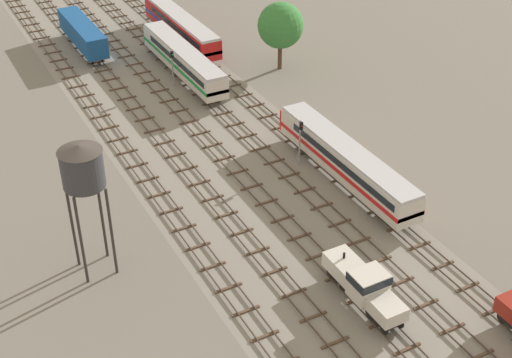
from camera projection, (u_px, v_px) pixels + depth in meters
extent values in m
plane|color=slate|center=(210.00, 144.00, 75.81)|extent=(480.00, 480.00, 0.00)
cube|color=gray|center=(210.00, 144.00, 75.81)|extent=(20.95, 176.00, 0.01)
cube|color=#47382D|center=(125.00, 159.00, 72.78)|extent=(0.07, 126.00, 0.15)
cube|color=#47382D|center=(138.00, 156.00, 73.35)|extent=(0.07, 126.00, 0.15)
cube|color=brown|center=(265.00, 336.00, 52.14)|extent=(2.40, 0.22, 0.14)
cube|color=brown|center=(246.00, 311.00, 54.35)|extent=(2.40, 0.22, 0.14)
cube|color=brown|center=(228.00, 288.00, 56.56)|extent=(2.40, 0.22, 0.14)
cube|color=brown|center=(212.00, 266.00, 58.77)|extent=(2.40, 0.22, 0.14)
cube|color=brown|center=(198.00, 247.00, 60.98)|extent=(2.40, 0.22, 0.14)
cube|color=brown|center=(184.00, 228.00, 63.19)|extent=(2.40, 0.22, 0.14)
cube|color=brown|center=(171.00, 211.00, 65.40)|extent=(2.40, 0.22, 0.14)
cube|color=brown|center=(159.00, 195.00, 67.62)|extent=(2.40, 0.22, 0.14)
cube|color=brown|center=(148.00, 180.00, 69.83)|extent=(2.40, 0.22, 0.14)
cube|color=brown|center=(137.00, 165.00, 72.04)|extent=(2.40, 0.22, 0.14)
cube|color=brown|center=(127.00, 152.00, 74.25)|extent=(2.40, 0.22, 0.14)
cube|color=brown|center=(118.00, 140.00, 76.46)|extent=(2.40, 0.22, 0.14)
cube|color=brown|center=(109.00, 128.00, 78.67)|extent=(2.40, 0.22, 0.14)
cube|color=brown|center=(100.00, 117.00, 80.88)|extent=(2.40, 0.22, 0.14)
cube|color=brown|center=(92.00, 106.00, 83.10)|extent=(2.40, 0.22, 0.14)
cube|color=brown|center=(85.00, 96.00, 85.31)|extent=(2.40, 0.22, 0.14)
cube|color=brown|center=(78.00, 86.00, 87.52)|extent=(2.40, 0.22, 0.14)
cube|color=brown|center=(71.00, 77.00, 89.73)|extent=(2.40, 0.22, 0.14)
cube|color=brown|center=(65.00, 69.00, 91.94)|extent=(2.40, 0.22, 0.14)
cube|color=brown|center=(58.00, 60.00, 94.15)|extent=(2.40, 0.22, 0.14)
cube|color=brown|center=(53.00, 53.00, 96.37)|extent=(2.40, 0.22, 0.14)
cube|color=brown|center=(47.00, 45.00, 98.58)|extent=(2.40, 0.22, 0.14)
cube|color=brown|center=(42.00, 38.00, 100.79)|extent=(2.40, 0.22, 0.14)
cube|color=brown|center=(36.00, 31.00, 103.00)|extent=(2.40, 0.22, 0.14)
cube|color=brown|center=(32.00, 24.00, 105.21)|extent=(2.40, 0.22, 0.14)
cube|color=brown|center=(27.00, 18.00, 107.42)|extent=(2.40, 0.22, 0.14)
cube|color=brown|center=(22.00, 12.00, 109.63)|extent=(2.40, 0.22, 0.14)
cube|color=brown|center=(18.00, 6.00, 111.85)|extent=(2.40, 0.22, 0.14)
cube|color=brown|center=(14.00, 1.00, 114.06)|extent=(2.40, 0.22, 0.14)
cube|color=#47382D|center=(163.00, 149.00, 74.46)|extent=(0.07, 126.00, 0.15)
cube|color=#47382D|center=(176.00, 146.00, 75.03)|extent=(0.07, 126.00, 0.15)
cube|color=brown|center=(335.00, 343.00, 51.61)|extent=(2.40, 0.22, 0.14)
cube|color=brown|center=(313.00, 317.00, 53.82)|extent=(2.40, 0.22, 0.14)
cube|color=brown|center=(293.00, 293.00, 56.03)|extent=(2.40, 0.22, 0.14)
cube|color=brown|center=(274.00, 271.00, 58.24)|extent=(2.40, 0.22, 0.14)
cube|color=brown|center=(257.00, 251.00, 60.45)|extent=(2.40, 0.22, 0.14)
cube|color=brown|center=(241.00, 232.00, 62.66)|extent=(2.40, 0.22, 0.14)
cube|color=brown|center=(226.00, 215.00, 64.87)|extent=(2.40, 0.22, 0.14)
cube|color=brown|center=(212.00, 198.00, 67.09)|extent=(2.40, 0.22, 0.14)
cube|color=brown|center=(199.00, 183.00, 69.30)|extent=(2.40, 0.22, 0.14)
cube|color=brown|center=(187.00, 169.00, 71.51)|extent=(2.40, 0.22, 0.14)
cube|color=brown|center=(175.00, 155.00, 73.72)|extent=(2.40, 0.22, 0.14)
cube|color=brown|center=(165.00, 143.00, 75.93)|extent=(2.40, 0.22, 0.14)
cube|color=brown|center=(154.00, 131.00, 78.14)|extent=(2.40, 0.22, 0.14)
cube|color=brown|center=(145.00, 119.00, 80.35)|extent=(2.40, 0.22, 0.14)
cube|color=brown|center=(135.00, 108.00, 82.57)|extent=(2.40, 0.22, 0.14)
cube|color=brown|center=(127.00, 98.00, 84.78)|extent=(2.40, 0.22, 0.14)
cube|color=brown|center=(119.00, 89.00, 86.99)|extent=(2.40, 0.22, 0.14)
cube|color=brown|center=(111.00, 79.00, 89.20)|extent=(2.40, 0.22, 0.14)
cube|color=brown|center=(103.00, 71.00, 91.41)|extent=(2.40, 0.22, 0.14)
cube|color=brown|center=(96.00, 62.00, 93.62)|extent=(2.40, 0.22, 0.14)
cube|color=brown|center=(89.00, 54.00, 95.83)|extent=(2.40, 0.22, 0.14)
cube|color=brown|center=(83.00, 47.00, 98.05)|extent=(2.40, 0.22, 0.14)
cube|color=brown|center=(77.00, 40.00, 100.26)|extent=(2.40, 0.22, 0.14)
cube|color=brown|center=(71.00, 33.00, 102.47)|extent=(2.40, 0.22, 0.14)
cube|color=brown|center=(65.00, 26.00, 104.68)|extent=(2.40, 0.22, 0.14)
cube|color=brown|center=(60.00, 20.00, 106.89)|extent=(2.40, 0.22, 0.14)
cube|color=brown|center=(54.00, 14.00, 109.10)|extent=(2.40, 0.22, 0.14)
cube|color=brown|center=(49.00, 8.00, 111.32)|extent=(2.40, 0.22, 0.14)
cube|color=brown|center=(45.00, 2.00, 113.53)|extent=(2.40, 0.22, 0.14)
cube|color=#47382D|center=(200.00, 140.00, 76.14)|extent=(0.07, 126.00, 0.15)
cube|color=#47382D|center=(212.00, 137.00, 76.71)|extent=(0.07, 126.00, 0.15)
cube|color=brown|center=(407.00, 349.00, 51.07)|extent=(2.40, 0.22, 0.14)
cube|color=brown|center=(382.00, 323.00, 53.29)|extent=(2.40, 0.22, 0.14)
cube|color=brown|center=(359.00, 299.00, 55.50)|extent=(2.40, 0.22, 0.14)
cube|color=brown|center=(338.00, 277.00, 57.71)|extent=(2.40, 0.22, 0.14)
cube|color=brown|center=(318.00, 256.00, 59.92)|extent=(2.40, 0.22, 0.14)
cube|color=brown|center=(299.00, 237.00, 62.13)|extent=(2.40, 0.22, 0.14)
cube|color=brown|center=(282.00, 219.00, 64.34)|extent=(2.40, 0.22, 0.14)
cube|color=brown|center=(266.00, 202.00, 66.56)|extent=(2.40, 0.22, 0.14)
cube|color=brown|center=(252.00, 187.00, 68.77)|extent=(2.40, 0.22, 0.14)
cube|color=brown|center=(238.00, 172.00, 70.98)|extent=(2.40, 0.22, 0.14)
cube|color=brown|center=(224.00, 158.00, 73.19)|extent=(2.40, 0.22, 0.14)
cube|color=brown|center=(212.00, 146.00, 75.40)|extent=(2.40, 0.22, 0.14)
cube|color=brown|center=(200.00, 133.00, 77.61)|extent=(2.40, 0.22, 0.14)
cube|color=brown|center=(189.00, 122.00, 79.82)|extent=(2.40, 0.22, 0.14)
cube|color=brown|center=(179.00, 111.00, 82.04)|extent=(2.40, 0.22, 0.14)
cube|color=brown|center=(169.00, 101.00, 84.25)|extent=(2.40, 0.22, 0.14)
cube|color=brown|center=(160.00, 91.00, 86.46)|extent=(2.40, 0.22, 0.14)
cube|color=brown|center=(151.00, 82.00, 88.67)|extent=(2.40, 0.22, 0.14)
cube|color=brown|center=(142.00, 73.00, 90.88)|extent=(2.40, 0.22, 0.14)
cube|color=brown|center=(134.00, 64.00, 93.09)|extent=(2.40, 0.22, 0.14)
cube|color=brown|center=(127.00, 56.00, 95.30)|extent=(2.40, 0.22, 0.14)
cube|color=brown|center=(119.00, 49.00, 97.52)|extent=(2.40, 0.22, 0.14)
cube|color=brown|center=(112.00, 41.00, 99.73)|extent=(2.40, 0.22, 0.14)
cube|color=brown|center=(105.00, 34.00, 101.94)|extent=(2.40, 0.22, 0.14)
cube|color=brown|center=(99.00, 28.00, 104.15)|extent=(2.40, 0.22, 0.14)
cube|color=brown|center=(93.00, 21.00, 106.36)|extent=(2.40, 0.22, 0.14)
cube|color=brown|center=(87.00, 15.00, 108.57)|extent=(2.40, 0.22, 0.14)
cube|color=brown|center=(81.00, 9.00, 110.78)|extent=(2.40, 0.22, 0.14)
cube|color=brown|center=(76.00, 3.00, 113.00)|extent=(2.40, 0.22, 0.14)
cube|color=#47382D|center=(235.00, 131.00, 77.82)|extent=(0.07, 126.00, 0.15)
cube|color=#47382D|center=(247.00, 128.00, 78.39)|extent=(0.07, 126.00, 0.15)
cube|color=brown|center=(481.00, 356.00, 50.54)|extent=(2.40, 0.22, 0.14)
cube|color=brown|center=(452.00, 329.00, 52.76)|extent=(2.40, 0.22, 0.14)
cube|color=brown|center=(426.00, 304.00, 54.97)|extent=(2.40, 0.22, 0.14)
cube|color=brown|center=(402.00, 282.00, 57.18)|extent=(2.40, 0.22, 0.14)
cube|color=brown|center=(380.00, 261.00, 59.39)|extent=(2.40, 0.22, 0.14)
cube|color=brown|center=(359.00, 241.00, 61.60)|extent=(2.40, 0.22, 0.14)
cube|color=brown|center=(340.00, 223.00, 63.81)|extent=(2.40, 0.22, 0.14)
cube|color=brown|center=(322.00, 206.00, 66.02)|extent=(2.40, 0.22, 0.14)
cube|color=brown|center=(305.00, 190.00, 68.24)|extent=(2.40, 0.22, 0.14)
cube|color=brown|center=(289.00, 176.00, 70.45)|extent=(2.40, 0.22, 0.14)
cube|color=brown|center=(274.00, 162.00, 72.66)|extent=(2.40, 0.22, 0.14)
cube|color=brown|center=(260.00, 149.00, 74.87)|extent=(2.40, 0.22, 0.14)
cube|color=brown|center=(247.00, 136.00, 77.08)|extent=(2.40, 0.22, 0.14)
cube|color=brown|center=(235.00, 125.00, 79.29)|extent=(2.40, 0.22, 0.14)
cube|color=brown|center=(223.00, 114.00, 81.50)|extent=(2.40, 0.22, 0.14)
cube|color=brown|center=(212.00, 103.00, 83.72)|extent=(2.40, 0.22, 0.14)
cube|color=brown|center=(201.00, 93.00, 85.93)|extent=(2.40, 0.22, 0.14)
cube|color=brown|center=(191.00, 84.00, 88.14)|extent=(2.40, 0.22, 0.14)
cube|color=brown|center=(182.00, 75.00, 90.35)|extent=(2.40, 0.22, 0.14)
cube|color=brown|center=(173.00, 66.00, 92.56)|extent=(2.40, 0.22, 0.14)
cube|color=brown|center=(164.00, 58.00, 94.77)|extent=(2.40, 0.22, 0.14)
cube|color=brown|center=(156.00, 50.00, 96.99)|extent=(2.40, 0.22, 0.14)
cube|color=brown|center=(148.00, 43.00, 99.20)|extent=(2.40, 0.22, 0.14)
cube|color=brown|center=(141.00, 36.00, 101.41)|extent=(2.40, 0.22, 0.14)
cube|color=brown|center=(133.00, 29.00, 103.62)|extent=(2.40, 0.22, 0.14)
cube|color=brown|center=(126.00, 23.00, 105.83)|extent=(2.40, 0.22, 0.14)
cube|color=brown|center=(120.00, 16.00, 108.04)|extent=(2.40, 0.22, 0.14)
cube|color=brown|center=(113.00, 10.00, 110.25)|extent=(2.40, 0.22, 0.14)
cube|color=brown|center=(107.00, 5.00, 112.47)|extent=(2.40, 0.22, 0.14)
cube|color=#47382D|center=(269.00, 122.00, 79.50)|extent=(0.07, 126.00, 0.15)
cube|color=#47382D|center=(280.00, 119.00, 80.07)|extent=(0.07, 126.00, 0.15)
cube|color=brown|center=(494.00, 310.00, 54.44)|extent=(2.40, 0.22, 0.14)
cube|color=brown|center=(467.00, 287.00, 56.65)|extent=(2.40, 0.22, 0.14)
cube|color=brown|center=(442.00, 266.00, 58.86)|extent=(2.40, 0.22, 0.14)
cube|color=brown|center=(419.00, 246.00, 61.07)|extent=(2.40, 0.22, 0.14)
cube|color=brown|center=(398.00, 227.00, 63.28)|extent=(2.40, 0.22, 0.14)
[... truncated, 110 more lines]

